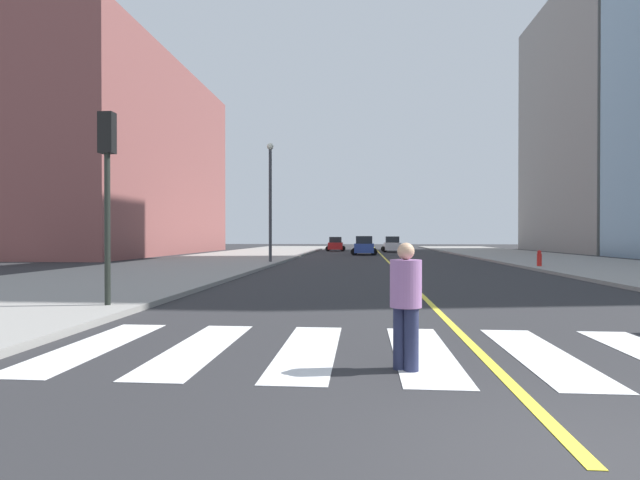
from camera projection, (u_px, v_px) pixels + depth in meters
name	position (u px, v px, depth m)	size (l,w,h in m)	color
ground_plane	(598.00, 471.00, 3.98)	(220.00, 220.00, 0.00)	#28282B
sidewalk_kerb_west	(150.00, 272.00, 24.92)	(10.00, 120.00, 0.15)	gray
crosswalk_paint	(480.00, 353.00, 7.97)	(13.50, 4.00, 0.01)	silver
lane_divider_paint	(384.00, 257.00, 43.84)	(0.16, 80.00, 0.01)	yellow
parking_garage_concrete	(631.00, 123.00, 58.44)	(18.00, 24.00, 29.49)	gray
low_rise_brick_west	(106.00, 160.00, 51.95)	(16.00, 32.00, 19.06)	brown
car_white_nearest	(392.00, 245.00, 58.20)	(2.48, 3.97, 1.77)	silver
car_red_second	(336.00, 244.00, 62.03)	(2.44, 3.86, 1.71)	red
car_blue_third	(364.00, 246.00, 49.38)	(2.56, 4.08, 1.82)	#2D479E
traffic_light_far_corner	(108.00, 170.00, 12.46)	(0.36, 0.41, 4.70)	black
pedestrian_crossing	(406.00, 300.00, 6.97)	(0.43, 0.43, 1.75)	#232847
fire_hydrant	(539.00, 258.00, 28.54)	(0.26, 0.26, 0.89)	red
street_lamp	(270.00, 192.00, 33.35)	(0.44, 0.44, 7.76)	#38383D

